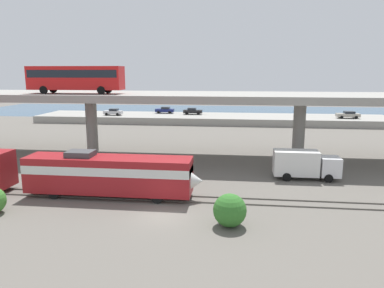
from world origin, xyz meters
The scene contains 14 objects.
ground_plane centered at (0.00, 0.00, 0.00)m, with size 260.00×260.00×0.00m, color #605B54.
rail_strip_near centered at (0.00, 3.25, 0.06)m, with size 110.00×0.12×0.12m, color #59544C.
rail_strip_far centered at (0.00, 4.75, 0.06)m, with size 110.00×0.12×0.12m, color #59544C.
train_locomotive centered at (-4.88, 4.00, 2.19)m, with size 16.11×3.04×4.18m.
highway_overpass centered at (0.00, 20.00, 7.76)m, with size 96.00×11.69×8.48m.
transit_bus_on_overpass centered at (-14.46, 17.76, 10.54)m, with size 12.00×2.68×3.40m.
service_truck_west centered at (12.96, 11.87, 1.64)m, with size 6.80×2.46×3.04m.
pier_parking_lot centered at (0.00, 55.00, 0.77)m, with size 77.84×12.52×1.54m, color gray.
parked_car_0 centered at (-21.79, 52.54, 2.31)m, with size 4.09×1.87×1.50m.
parked_car_1 centered at (29.14, 53.23, 2.32)m, with size 4.66×1.99×1.50m.
parked_car_2 centered at (-4.24, 56.48, 2.31)m, with size 4.29×1.83×1.50m.
parked_car_3 centered at (-11.05, 58.10, 2.31)m, with size 4.31×2.00×1.50m.
harbor_water centered at (0.00, 78.00, 0.00)m, with size 140.00×36.00×0.01m, color #385B7A.
shrub_right centered at (5.39, -1.31, 1.23)m, with size 2.47×2.47×2.47m, color #316F28.
Camera 1 is at (5.67, -26.73, 11.20)m, focal length 34.18 mm.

